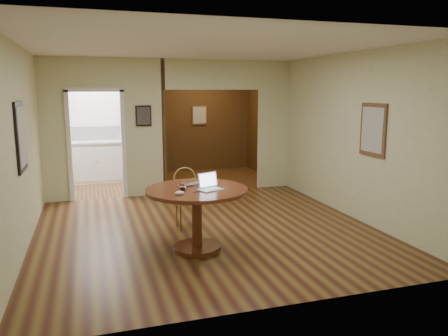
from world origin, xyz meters
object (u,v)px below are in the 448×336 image
object	(u,v)px
chair	(186,195)
dining_table	(197,205)
open_laptop	(209,185)
closed_laptop	(192,185)

from	to	relation	value
chair	dining_table	bearing A→B (deg)	-95.86
open_laptop	closed_laptop	size ratio (longest dim) A/B	1.08
dining_table	chair	xyz separation A→B (m)	(0.08, 1.00, -0.10)
chair	open_laptop	bearing A→B (deg)	-87.76
open_laptop	closed_laptop	xyz separation A→B (m)	(-0.17, 0.23, -0.05)
dining_table	open_laptop	xyz separation A→B (m)	(0.15, -0.08, 0.28)
dining_table	chair	bearing A→B (deg)	85.52
dining_table	closed_laptop	bearing A→B (deg)	98.64
chair	open_laptop	xyz separation A→B (m)	(0.07, -1.08, 0.38)
open_laptop	closed_laptop	world-z (taller)	open_laptop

